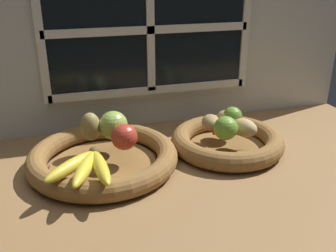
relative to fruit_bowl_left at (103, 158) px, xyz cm
name	(u,v)px	position (x,y,z in cm)	size (l,w,h in cm)	color
ground_plane	(178,166)	(19.45, -3.21, -3.98)	(140.00, 90.00, 3.00)	olive
back_wall	(149,39)	(19.45, 26.56, 25.40)	(140.00, 4.60, 55.00)	silver
fruit_bowl_left	(103,158)	(0.00, 0.00, 0.00)	(39.08, 39.08, 5.34)	brown
fruit_bowl_right	(227,141)	(35.39, 0.00, 0.01)	(32.04, 32.04, 5.34)	brown
apple_green_back	(114,125)	(3.89, 5.08, 6.73)	(7.75, 7.75, 7.75)	#99B74C
apple_red_right	(124,137)	(5.44, -2.27, 6.24)	(6.77, 6.77, 6.77)	#B73828
pear_brown	(91,127)	(-2.15, 5.79, 6.75)	(5.36, 5.26, 7.80)	olive
banana_bunch_front	(86,167)	(-5.20, -11.77, 4.41)	(15.25, 17.58, 3.10)	yellow
potato_oblong	(211,123)	(31.48, 3.04, 5.05)	(7.19, 5.17, 4.40)	#A38451
potato_small	(245,128)	(38.86, -3.47, 5.18)	(8.02, 5.02, 4.65)	tan
potato_back	(228,118)	(37.55, 4.77, 5.08)	(7.47, 5.23, 4.44)	tan
lime_near	(226,128)	(32.58, -4.21, 6.11)	(6.51, 6.51, 6.51)	#6B9E33
lime_far	(232,116)	(38.66, 4.21, 5.71)	(5.71, 5.71, 5.71)	olive
chili_pepper	(237,130)	(37.31, -1.62, 3.78)	(1.85, 1.85, 13.61)	red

